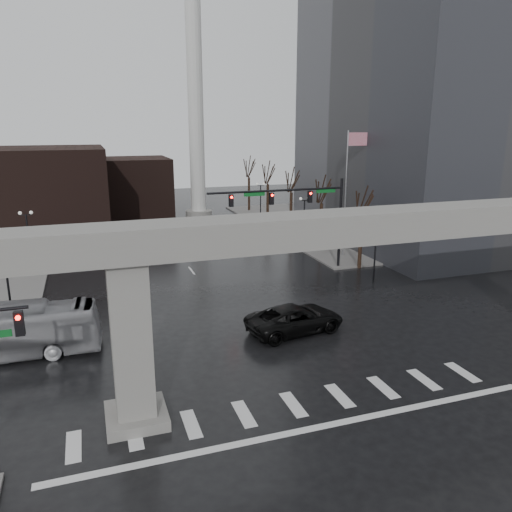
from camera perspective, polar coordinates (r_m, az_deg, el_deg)
The scene contains 22 objects.
ground at distance 24.92m, azimuth 3.36°, elevation -15.45°, with size 160.00×160.00×0.00m, color black.
sidewalk_ne at distance 66.72m, azimuth 12.47°, elevation 3.73°, with size 28.00×36.00×0.15m, color slate.
elevated_guideway at distance 22.76m, azimuth 6.57°, elevation 0.29°, with size 48.00×2.60×8.70m.
office_tower at distance 59.08m, azimuth 20.88°, elevation 22.17°, with size 22.00×26.00×42.00m, color #59595E.
building_far_left at distance 62.59m, azimuth -24.13°, elevation 6.64°, with size 16.00×14.00×10.00m, color black.
building_far_mid at distance 72.65m, azimuth -13.90°, elevation 7.67°, with size 10.00×10.00×8.00m, color black.
smokestack at distance 67.40m, azimuth -6.88°, elevation 15.43°, with size 3.60×3.60×30.00m.
signal_mast_arm at distance 42.88m, azimuth 5.17°, elevation 5.77°, with size 12.12×0.43×8.00m.
flagpole_assembly at distance 48.31m, azimuth 10.58°, elevation 8.64°, with size 2.06×0.12×12.00m.
lamp_right_0 at distance 41.28m, azimuth 13.54°, elevation 1.72°, with size 1.22×0.32×5.11m.
lamp_right_1 at distance 53.37m, azimuth 5.54°, elevation 4.99°, with size 1.22×0.32×5.11m.
lamp_right_2 at distance 66.21m, azimuth 0.53°, elevation 6.98°, with size 1.22×0.32×5.11m.
lamp_left_0 at distance 35.45m, azimuth -26.64°, elevation -1.62°, with size 1.22×0.32×5.11m.
lamp_left_1 at distance 49.00m, azimuth -24.66°, elevation 2.81°, with size 1.22×0.32×5.11m.
lamp_left_2 at distance 62.75m, azimuth -23.53°, elevation 5.31°, with size 1.22×0.32×5.11m.
tree_right_0 at distance 45.29m, azimuth 11.90°, elevation 2.07°, with size 1.09×1.58×7.50m.
tree_right_1 at distance 52.15m, azimuth 7.45°, elevation 4.01°, with size 1.09×1.61×7.67m.
tree_right_2 at distance 59.30m, azimuth 4.04°, elevation 5.47°, with size 1.10×1.63×7.85m.
tree_right_3 at distance 66.64m, azimuth 1.37°, elevation 6.60°, with size 1.11×1.66×8.02m.
tree_right_4 at distance 74.12m, azimuth -0.79°, elevation 7.49°, with size 1.12×1.69×8.19m.
pickup_truck at distance 31.27m, azimuth 4.51°, elevation -7.16°, with size 2.87×6.21×1.73m, color black.
far_car at distance 46.03m, azimuth -14.75°, elevation -0.43°, with size 1.92×4.77×1.63m, color black.
Camera 1 is at (-8.27, -19.87, 12.57)m, focal length 35.00 mm.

